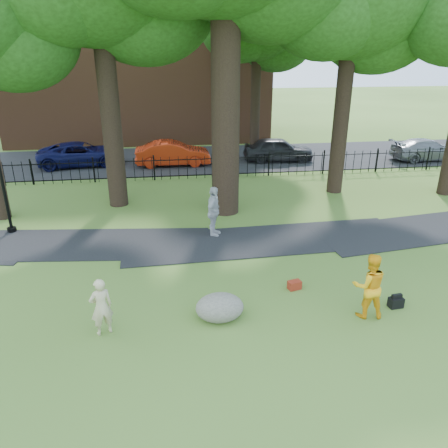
{
  "coord_description": "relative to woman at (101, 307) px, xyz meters",
  "views": [
    {
      "loc": [
        -2.32,
        -9.95,
        6.54
      ],
      "look_at": [
        -0.73,
        2.0,
        1.53
      ],
      "focal_mm": 35.0,
      "sensor_mm": 36.0,
      "label": 1
    }
  ],
  "objects": [
    {
      "name": "ground",
      "position": [
        4.05,
        0.84,
        -0.75
      ],
      "size": [
        120.0,
        120.0,
        0.0
      ],
      "primitive_type": "plane",
      "color": "#406121",
      "rests_on": "ground"
    },
    {
      "name": "footpath",
      "position": [
        5.05,
        4.74,
        -0.75
      ],
      "size": [
        36.07,
        3.85,
        0.03
      ],
      "primitive_type": "cube",
      "rotation": [
        0.0,
        0.0,
        0.03
      ],
      "color": "black",
      "rests_on": "ground"
    },
    {
      "name": "street",
      "position": [
        4.05,
        16.84,
        -0.75
      ],
      "size": [
        80.0,
        7.0,
        0.02
      ],
      "primitive_type": "cube",
      "color": "black",
      "rests_on": "ground"
    },
    {
      "name": "iron_fence",
      "position": [
        4.05,
        12.84,
        -0.15
      ],
      "size": [
        44.0,
        0.04,
        1.2
      ],
      "color": "black",
      "rests_on": "ground"
    },
    {
      "name": "brick_building",
      "position": [
        0.05,
        24.84,
        5.25
      ],
      "size": [
        18.0,
        8.0,
        12.0
      ],
      "primitive_type": "cube",
      "color": "brown",
      "rests_on": "ground"
    },
    {
      "name": "woman",
      "position": [
        0.0,
        0.0,
        0.0
      ],
      "size": [
        0.64,
        0.54,
        1.49
      ],
      "primitive_type": "imported",
      "rotation": [
        0.0,
        0.0,
        3.54
      ],
      "color": "#C8B789",
      "rests_on": "ground"
    },
    {
      "name": "man",
      "position": [
        6.62,
        -0.13,
        0.13
      ],
      "size": [
        0.92,
        0.75,
        1.75
      ],
      "primitive_type": "imported",
      "rotation": [
        0.0,
        0.0,
        3.03
      ],
      "color": "#FFAE15",
      "rests_on": "ground"
    },
    {
      "name": "pedestrian",
      "position": [
        3.3,
        5.46,
        0.18
      ],
      "size": [
        0.85,
        1.18,
        1.86
      ],
      "primitive_type": "imported",
      "rotation": [
        0.0,
        0.0,
        1.16
      ],
      "color": "#AAA9AE",
      "rests_on": "ground"
    },
    {
      "name": "boulder",
      "position": [
        2.87,
        0.27,
        -0.38
      ],
      "size": [
        1.48,
        1.31,
        0.72
      ],
      "primitive_type": "ellipsoid",
      "rotation": [
        0.0,
        0.0,
        -0.36
      ],
      "color": "#5C574C",
      "rests_on": "ground"
    },
    {
      "name": "lamppost",
      "position": [
        -4.15,
        6.75,
        0.88
      ],
      "size": [
        0.33,
        0.33,
        3.31
      ],
      "rotation": [
        0.0,
        0.0,
        0.39
      ],
      "color": "black",
      "rests_on": "ground"
    },
    {
      "name": "backpack",
      "position": [
        7.59,
        0.13,
        -0.61
      ],
      "size": [
        0.4,
        0.27,
        0.28
      ],
      "primitive_type": "cube",
      "rotation": [
        0.0,
        0.0,
        0.11
      ],
      "color": "black",
      "rests_on": "ground"
    },
    {
      "name": "red_bag",
      "position": [
        5.17,
        1.39,
        -0.62
      ],
      "size": [
        0.41,
        0.31,
        0.25
      ],
      "primitive_type": "cube",
      "rotation": [
        0.0,
        0.0,
        0.25
      ],
      "color": "maroon",
      "rests_on": "ground"
    },
    {
      "name": "red_sedan",
      "position": [
        2.08,
        15.66,
        -0.05
      ],
      "size": [
        4.24,
        1.48,
        1.4
      ],
      "primitive_type": "imported",
      "rotation": [
        0.0,
        0.0,
        1.57
      ],
      "color": "#B7290E",
      "rests_on": "ground"
    },
    {
      "name": "navy_van",
      "position": [
        -3.13,
        16.32,
        -0.08
      ],
      "size": [
        5.02,
        2.78,
        1.33
      ],
      "primitive_type": "imported",
      "rotation": [
        0.0,
        0.0,
        1.69
      ],
      "color": "#0B0E3B",
      "rests_on": "ground"
    },
    {
      "name": "grey_car",
      "position": [
        8.33,
        15.87,
        -0.05
      ],
      "size": [
        4.23,
        1.99,
        1.4
      ],
      "primitive_type": "imported",
      "rotation": [
        0.0,
        0.0,
        1.49
      ],
      "color": "black",
      "rests_on": "ground"
    },
    {
      "name": "silver_car",
      "position": [
        17.23,
        14.95,
        -0.12
      ],
      "size": [
        4.4,
        1.95,
        1.26
      ],
      "primitive_type": "imported",
      "rotation": [
        0.0,
        0.0,
        1.61
      ],
      "color": "gray",
      "rests_on": "ground"
    }
  ]
}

